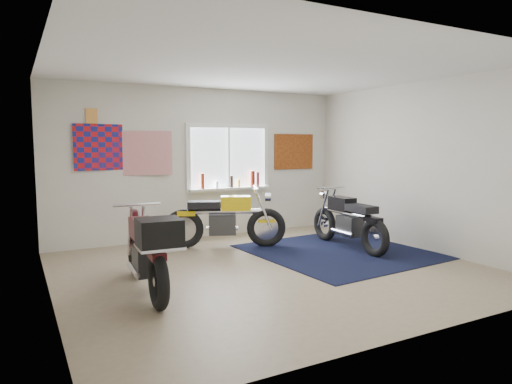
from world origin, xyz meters
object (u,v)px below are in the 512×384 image
yellow_triumph (225,221)px  maroon_tourer (148,251)px  navy_rug (339,252)px  black_chrome_bike (348,222)px

yellow_triumph → maroon_tourer: bearing=-111.4°
navy_rug → yellow_triumph: yellow_triumph is taller
black_chrome_bike → maroon_tourer: (-3.51, -0.79, 0.08)m
maroon_tourer → black_chrome_bike: bearing=-73.8°
black_chrome_bike → maroon_tourer: black_chrome_bike is taller
navy_rug → yellow_triumph: bearing=141.8°
navy_rug → black_chrome_bike: (0.31, 0.16, 0.42)m
black_chrome_bike → maroon_tourer: bearing=104.4°
black_chrome_bike → navy_rug: bearing=119.0°
navy_rug → maroon_tourer: (-3.20, -0.63, 0.50)m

